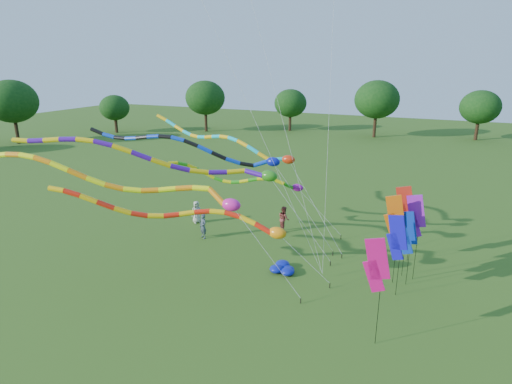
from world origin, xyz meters
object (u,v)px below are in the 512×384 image
at_px(tube_kite_orange, 140,185).
at_px(blue_nylon_heap, 284,268).
at_px(person_a, 197,212).
at_px(person_b, 203,226).
at_px(person_c, 284,219).
at_px(tube_kite_red, 195,217).

height_order(tube_kite_orange, blue_nylon_heap, tube_kite_orange).
bearing_deg(person_a, blue_nylon_heap, -77.05).
distance_m(person_b, person_c, 5.79).
bearing_deg(tube_kite_orange, tube_kite_red, 25.63).
xyz_separation_m(person_b, person_c, (4.62, 3.49, 0.06)).
distance_m(tube_kite_red, person_a, 9.54).
relative_size(blue_nylon_heap, person_c, 0.81).
bearing_deg(tube_kite_orange, person_b, 83.46).
distance_m(tube_kite_red, blue_nylon_heap, 6.18).
bearing_deg(tube_kite_orange, blue_nylon_heap, 24.95).
bearing_deg(person_c, tube_kite_red, 126.64).
relative_size(person_b, person_c, 0.94).
bearing_deg(blue_nylon_heap, tube_kite_red, -143.20).
height_order(tube_kite_orange, person_a, tube_kite_orange).
distance_m(person_a, person_c, 6.69).
xyz_separation_m(tube_kite_orange, person_b, (-0.70, 7.01, -4.92)).
bearing_deg(tube_kite_red, tube_kite_orange, -160.35).
bearing_deg(person_a, tube_kite_orange, -123.02).
xyz_separation_m(blue_nylon_heap, person_b, (-6.82, 2.36, 0.65)).
distance_m(tube_kite_orange, person_a, 10.90).
height_order(blue_nylon_heap, person_b, person_b).
bearing_deg(blue_nylon_heap, tube_kite_orange, -142.83).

